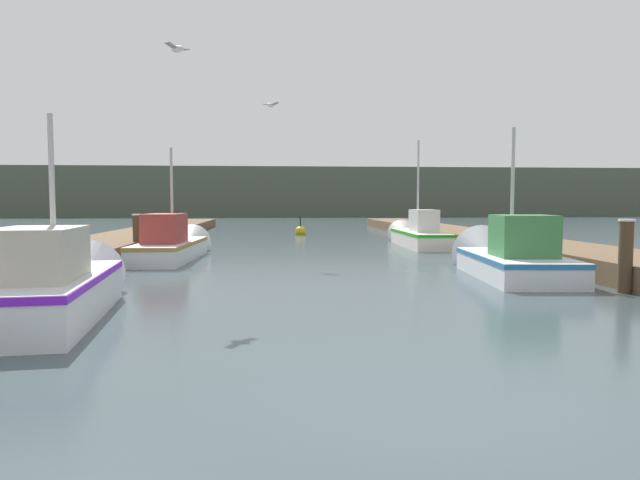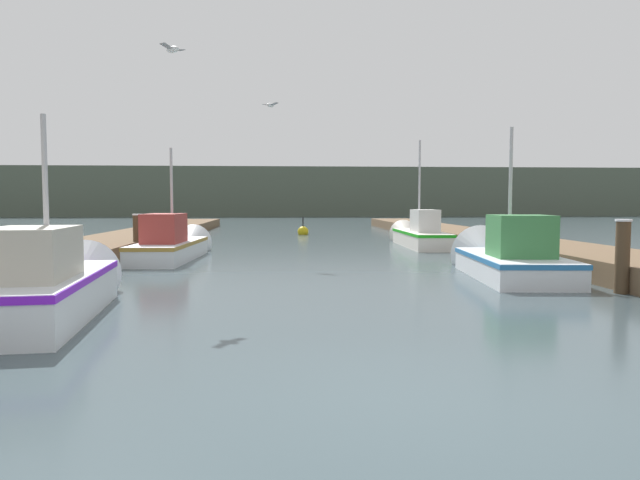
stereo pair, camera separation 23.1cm
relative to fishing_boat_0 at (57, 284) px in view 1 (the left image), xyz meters
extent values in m
plane|color=#38474C|center=(4.58, -4.15, -0.48)|extent=(200.00, 200.00, 0.00)
cube|color=brown|center=(-2.15, 11.85, -0.23)|extent=(2.63, 40.00, 0.51)
cube|color=brown|center=(11.31, 11.85, -0.23)|extent=(2.63, 40.00, 0.51)
cube|color=#4C5647|center=(4.58, 63.50, 2.36)|extent=(120.00, 16.00, 5.68)
cube|color=silver|center=(0.04, -0.37, -0.15)|extent=(1.79, 4.04, 0.67)
cube|color=#741BCE|center=(0.04, -0.37, 0.13)|extent=(1.82, 4.07, 0.10)
cone|color=silver|center=(-0.20, 1.95, -0.15)|extent=(1.39, 0.88, 1.32)
cube|color=#B2AD9E|center=(0.09, -0.86, 0.54)|extent=(1.19, 1.69, 0.71)
cylinder|color=#B2B2B7|center=(0.01, -0.08, 1.36)|extent=(0.08, 0.08, 2.35)
cube|color=silver|center=(8.71, 3.55, -0.21)|extent=(2.09, 4.18, 0.54)
cube|color=#2568A6|center=(8.71, 3.55, 0.00)|extent=(2.12, 4.21, 0.10)
cone|color=silver|center=(8.94, 5.98, -0.21)|extent=(1.70, 1.01, 1.63)
cube|color=#387A42|center=(8.66, 3.04, 0.51)|extent=(1.30, 1.32, 0.90)
cylinder|color=#B2B2B7|center=(8.74, 3.85, 1.49)|extent=(0.08, 0.08, 2.88)
cube|color=silver|center=(0.23, 8.15, -0.20)|extent=(1.61, 4.72, 0.56)
cube|color=olive|center=(0.23, 8.15, 0.02)|extent=(1.65, 4.75, 0.10)
cone|color=silver|center=(0.38, 10.99, -0.20)|extent=(1.35, 1.11, 1.30)
cube|color=#99332D|center=(0.20, 7.57, 0.49)|extent=(1.06, 1.67, 0.83)
cylinder|color=#B2B2B7|center=(0.25, 8.50, 1.46)|extent=(0.08, 0.08, 2.76)
cube|color=silver|center=(8.85, 12.56, -0.18)|extent=(1.42, 5.01, 0.60)
cube|color=#18A516|center=(8.85, 12.56, 0.06)|extent=(1.45, 5.04, 0.10)
cone|color=silver|center=(8.92, 15.60, -0.18)|extent=(1.26, 1.11, 1.24)
cube|color=silver|center=(8.83, 11.94, 0.53)|extent=(0.84, 1.60, 0.83)
cylinder|color=#B2B2B7|center=(8.86, 12.94, 1.86)|extent=(0.08, 0.08, 3.48)
cylinder|color=#473523|center=(-0.88, 8.88, 0.17)|extent=(0.26, 0.26, 1.31)
cylinder|color=silver|center=(-0.88, 8.88, 0.85)|extent=(0.29, 0.29, 0.04)
cylinder|color=#473523|center=(10.17, 17.55, 0.09)|extent=(0.30, 0.30, 1.13)
cylinder|color=silver|center=(10.17, 17.55, 0.67)|extent=(0.35, 0.35, 0.04)
cylinder|color=#473523|center=(9.90, 1.36, 0.20)|extent=(0.26, 0.26, 1.36)
cylinder|color=silver|center=(9.90, 1.36, 0.90)|extent=(0.29, 0.29, 0.04)
sphere|color=gold|center=(4.65, 20.75, -0.32)|extent=(0.57, 0.57, 0.57)
cylinder|color=black|center=(4.65, 20.75, 0.21)|extent=(0.06, 0.06, 0.50)
ellipsoid|color=white|center=(1.52, 2.08, 4.06)|extent=(0.31, 0.27, 0.12)
cube|color=gray|center=(1.60, 2.20, 4.08)|extent=(0.25, 0.29, 0.07)
cube|color=gray|center=(1.45, 1.97, 4.08)|extent=(0.25, 0.29, 0.07)
ellipsoid|color=white|center=(3.21, 8.58, 4.14)|extent=(0.29, 0.30, 0.12)
cube|color=gray|center=(3.31, 8.49, 4.16)|extent=(0.29, 0.27, 0.07)
cube|color=gray|center=(3.10, 8.67, 4.16)|extent=(0.29, 0.27, 0.07)
camera|label=1|loc=(3.29, -8.84, 1.25)|focal=32.00mm
camera|label=2|loc=(3.52, -8.86, 1.25)|focal=32.00mm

